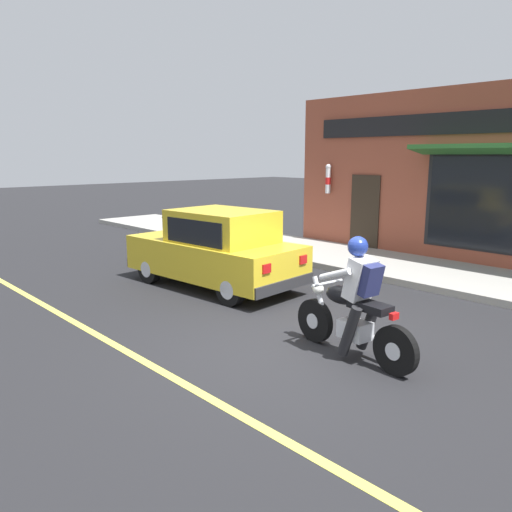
% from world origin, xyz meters
% --- Properties ---
extents(ground_plane, '(80.00, 80.00, 0.00)m').
position_xyz_m(ground_plane, '(0.00, 0.00, 0.00)').
color(ground_plane, black).
extents(sidewalk_curb, '(2.60, 22.00, 0.14)m').
position_xyz_m(sidewalk_curb, '(5.30, 3.00, 0.07)').
color(sidewalk_curb, '#9E9B93').
rests_on(sidewalk_curb, ground).
extents(lane_stripe, '(0.12, 19.80, 0.01)m').
position_xyz_m(lane_stripe, '(-1.80, 3.00, 0.00)').
color(lane_stripe, '#D1C64C').
rests_on(lane_stripe, ground).
extents(storefront_building, '(1.25, 9.91, 4.20)m').
position_xyz_m(storefront_building, '(6.83, 0.54, 2.11)').
color(storefront_building, brown).
rests_on(storefront_building, ground).
extents(motorcycle_with_rider, '(0.61, 2.02, 1.62)m').
position_xyz_m(motorcycle_with_rider, '(0.29, -0.90, 0.68)').
color(motorcycle_with_rider, black).
rests_on(motorcycle_with_rider, ground).
extents(car_hatchback, '(1.91, 3.89, 1.57)m').
position_xyz_m(car_hatchback, '(1.24, 3.14, 0.77)').
color(car_hatchback, black).
rests_on(car_hatchback, ground).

